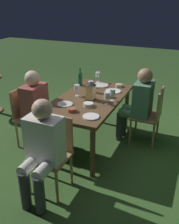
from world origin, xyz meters
TOP-DOWN VIEW (x-y plane):
  - ground_plane at (0.00, 0.00)m, footprint 16.00×16.00m
  - dining_table at (0.00, 0.00)m, footprint 1.61×0.86m
  - chair_head_far at (1.05, 0.00)m, footprint 0.40×0.42m
  - person_in_cream at (1.25, 0.00)m, footprint 0.48×0.38m
  - chair_side_right_a at (-0.36, 0.82)m, footprint 0.42×0.40m
  - person_in_green at (-0.36, 0.63)m, footprint 0.38×0.47m
  - chair_side_left_b at (0.36, -0.82)m, footprint 0.42×0.40m
  - person_in_rust at (0.36, -0.63)m, footprint 0.38×0.47m
  - lantern_centerpiece at (0.05, 0.04)m, footprint 0.15×0.15m
  - green_bottle_on_table at (-0.45, -0.36)m, footprint 0.07×0.07m
  - wine_glass_a at (-0.00, -0.20)m, footprint 0.08×0.08m
  - wine_glass_b at (-0.73, -0.16)m, footprint 0.08×0.08m
  - wine_glass_c at (-0.23, -0.08)m, footprint 0.08×0.08m
  - wine_glass_d at (0.12, 0.30)m, footprint 0.08×0.08m
  - wine_glass_e at (-0.03, 0.33)m, footprint 0.08×0.08m
  - plate_a at (-0.57, -0.05)m, footprint 0.25×0.25m
  - plate_b at (0.57, 0.27)m, footprint 0.20×0.20m
  - plate_c at (-0.38, 0.22)m, footprint 0.24×0.24m
  - plate_d at (0.36, -0.20)m, footprint 0.21×0.21m
  - bowl_olives at (0.28, 0.11)m, footprint 0.13×0.13m
  - bowl_bread at (0.52, -0.02)m, footprint 0.11×0.11m
  - bowl_salad at (-0.63, 0.24)m, footprint 0.11×0.11m
  - bowl_dip at (-0.14, 0.23)m, footprint 0.11×0.11m

SIDE VIEW (x-z plane):
  - ground_plane at x=0.00m, z-range 0.00..0.00m
  - chair_head_far at x=1.05m, z-range 0.05..0.92m
  - chair_side_right_a at x=-0.36m, z-range 0.05..0.92m
  - chair_side_left_b at x=0.36m, z-range 0.05..0.92m
  - person_in_cream at x=1.25m, z-range 0.06..1.21m
  - person_in_green at x=-0.36m, z-range 0.06..1.21m
  - person_in_rust at x=0.36m, z-range 0.06..1.21m
  - dining_table at x=0.00m, z-range 0.31..1.05m
  - plate_a at x=-0.57m, z-range 0.74..0.75m
  - plate_b at x=0.57m, z-range 0.74..0.75m
  - plate_c at x=-0.38m, z-range 0.74..0.75m
  - plate_d at x=0.36m, z-range 0.74..0.75m
  - bowl_salad at x=-0.63m, z-range 0.74..0.78m
  - bowl_bread at x=0.52m, z-range 0.74..0.78m
  - bowl_olives at x=0.28m, z-range 0.74..0.79m
  - bowl_dip at x=-0.14m, z-range 0.74..0.80m
  - green_bottle_on_table at x=-0.45m, z-range 0.70..0.99m
  - wine_glass_a at x=0.00m, z-range 0.77..0.94m
  - wine_glass_b at x=-0.73m, z-range 0.77..0.94m
  - wine_glass_c at x=-0.23m, z-range 0.77..0.94m
  - wine_glass_d at x=0.12m, z-range 0.77..0.94m
  - wine_glass_e at x=-0.03m, z-range 0.77..0.94m
  - lantern_centerpiece at x=0.05m, z-range 0.75..1.02m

